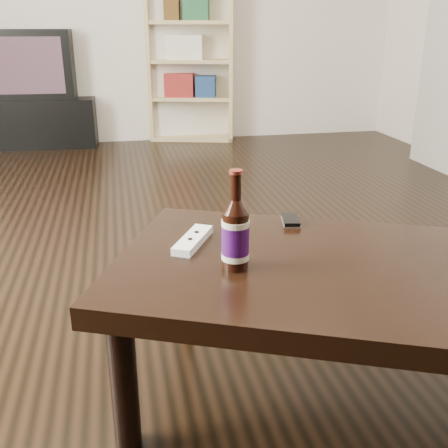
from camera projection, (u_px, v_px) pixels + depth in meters
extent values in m
cube|color=black|center=(173.00, 277.00, 2.34)|extent=(5.00, 6.00, 0.01)
cube|color=black|center=(37.00, 121.00, 4.84)|extent=(1.11, 0.60, 0.43)
cube|color=black|center=(30.00, 64.00, 4.66)|extent=(0.81, 0.53, 0.58)
cube|color=maroon|center=(24.00, 66.00, 4.43)|extent=(0.64, 0.04, 0.47)
cube|color=tan|center=(152.00, 61.00, 4.94)|extent=(0.12, 0.36, 1.47)
cube|color=tan|center=(232.00, 61.00, 4.90)|extent=(0.12, 0.36, 1.47)
cube|color=tan|center=(193.00, 137.00, 5.17)|extent=(0.86, 0.55, 0.03)
cube|color=tan|center=(193.00, 60.00, 5.07)|extent=(0.77, 0.23, 1.47)
cube|color=tan|center=(192.00, 98.00, 5.04)|extent=(0.78, 0.50, 0.03)
cube|color=tan|center=(192.00, 61.00, 4.92)|extent=(0.78, 0.50, 0.03)
cube|color=tan|center=(191.00, 22.00, 4.80)|extent=(0.78, 0.50, 0.03)
cube|color=maroon|center=(180.00, 85.00, 4.98)|extent=(0.32, 0.29, 0.21)
cube|color=navy|center=(206.00, 86.00, 4.97)|extent=(0.23, 0.26, 0.19)
cube|color=white|center=(185.00, 47.00, 4.85)|extent=(0.38, 0.30, 0.21)
cube|color=#225A36|center=(196.00, 8.00, 4.73)|extent=(0.28, 0.28, 0.21)
cube|color=#543613|center=(173.00, 9.00, 4.74)|extent=(0.19, 0.25, 0.19)
cube|color=black|center=(340.00, 275.00, 1.40)|extent=(1.38, 1.12, 0.06)
cylinder|color=black|center=(124.00, 384.00, 1.33)|extent=(0.09, 0.09, 0.39)
cylinder|color=black|center=(182.00, 286.00, 1.83)|extent=(0.09, 0.09, 0.39)
cylinder|color=black|center=(235.00, 241.00, 1.35)|extent=(0.09, 0.09, 0.15)
cylinder|color=#350A4C|center=(235.00, 240.00, 1.35)|extent=(0.09, 0.09, 0.09)
cylinder|color=beige|center=(236.00, 223.00, 1.33)|extent=(0.09, 0.09, 0.02)
cylinder|color=beige|center=(235.00, 256.00, 1.36)|extent=(0.09, 0.09, 0.02)
cone|color=black|center=(236.00, 206.00, 1.32)|extent=(0.09, 0.09, 0.03)
cylinder|color=black|center=(236.00, 187.00, 1.30)|extent=(0.04, 0.04, 0.07)
cylinder|color=maroon|center=(236.00, 172.00, 1.28)|extent=(0.04, 0.04, 0.01)
cube|color=silver|center=(291.00, 222.00, 1.68)|extent=(0.07, 0.11, 0.01)
cube|color=black|center=(291.00, 220.00, 1.68)|extent=(0.07, 0.11, 0.01)
cylinder|color=silver|center=(292.00, 222.00, 1.65)|extent=(0.02, 0.02, 0.00)
cube|color=white|center=(193.00, 240.00, 1.52)|extent=(0.15, 0.20, 0.02)
cylinder|color=black|center=(197.00, 232.00, 1.55)|extent=(0.02, 0.02, 0.00)
cylinder|color=black|center=(190.00, 239.00, 1.50)|extent=(0.02, 0.02, 0.00)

